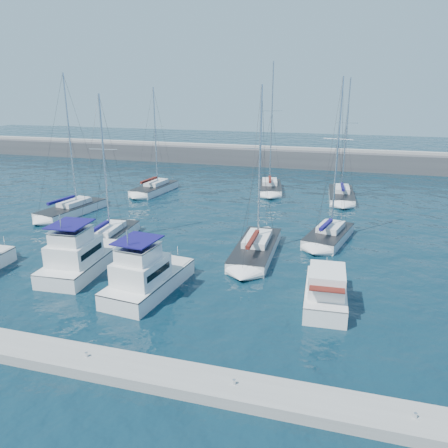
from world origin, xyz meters
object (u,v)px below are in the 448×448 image
(sailboat_mid_e, at_px, (329,235))
(sailboat_mid_a, at_px, (72,209))
(sailboat_back_b, at_px, (269,187))
(sailboat_back_a, at_px, (155,188))
(sailboat_back_c, at_px, (341,195))
(motor_yacht_stbd_inner, at_px, (146,278))
(sailboat_mid_b, at_px, (106,238))
(motor_yacht_stbd_outer, at_px, (326,292))
(sailboat_mid_d, at_px, (256,249))
(motor_yacht_port_inner, at_px, (80,258))

(sailboat_mid_e, bearing_deg, sailboat_mid_a, -169.52)
(sailboat_mid_e, height_order, sailboat_back_b, sailboat_back_b)
(sailboat_back_a, bearing_deg, sailboat_back_c, 14.42)
(motor_yacht_stbd_inner, distance_m, sailboat_back_c, 34.00)
(sailboat_mid_b, distance_m, sailboat_back_c, 31.14)
(motor_yacht_stbd_outer, distance_m, sailboat_mid_b, 21.56)
(sailboat_back_c, bearing_deg, sailboat_mid_d, -110.44)
(motor_yacht_stbd_outer, distance_m, sailboat_back_b, 33.07)
(motor_yacht_port_inner, distance_m, sailboat_mid_d, 14.69)
(sailboat_back_a, bearing_deg, sailboat_mid_d, -38.80)
(sailboat_back_c, bearing_deg, sailboat_mid_b, -135.46)
(sailboat_mid_b, bearing_deg, sailboat_mid_e, 13.92)
(sailboat_mid_b, relative_size, sailboat_back_c, 0.90)
(motor_yacht_port_inner, bearing_deg, sailboat_mid_b, 99.68)
(motor_yacht_stbd_inner, height_order, sailboat_mid_e, sailboat_mid_e)
(motor_yacht_stbd_outer, bearing_deg, sailboat_back_c, 86.66)
(sailboat_mid_b, xyz_separation_m, sailboat_mid_e, (20.02, 6.48, 0.03))
(motor_yacht_stbd_inner, bearing_deg, sailboat_mid_a, 143.19)
(motor_yacht_stbd_inner, relative_size, sailboat_mid_d, 0.57)
(sailboat_mid_e, distance_m, sailboat_back_c, 16.82)
(sailboat_mid_e, distance_m, sailboat_back_b, 20.65)
(sailboat_back_b, bearing_deg, motor_yacht_stbd_inner, -105.74)
(sailboat_back_a, xyz_separation_m, sailboat_back_b, (15.19, 4.90, 0.04))
(motor_yacht_port_inner, distance_m, motor_yacht_stbd_outer, 19.00)
(motor_yacht_port_inner, distance_m, sailboat_back_b, 32.84)
(sailboat_back_b, bearing_deg, sailboat_mid_a, -149.90)
(sailboat_mid_b, height_order, sailboat_back_c, sailboat_back_c)
(motor_yacht_stbd_outer, bearing_deg, sailboat_mid_d, 126.60)
(sailboat_mid_a, xyz_separation_m, sailboat_back_b, (19.87, 17.34, 0.03))
(motor_yacht_port_inner, distance_m, sailboat_mid_a, 17.58)
(sailboat_mid_a, distance_m, sailboat_back_c, 33.49)
(motor_yacht_port_inner, bearing_deg, sailboat_mid_a, 123.05)
(motor_yacht_port_inner, height_order, sailboat_back_c, sailboat_back_c)
(sailboat_mid_e, xyz_separation_m, sailboat_back_a, (-24.29, 13.64, -0.02))
(motor_yacht_port_inner, height_order, motor_yacht_stbd_inner, same)
(sailboat_back_b, bearing_deg, sailboat_mid_b, -124.58)
(sailboat_mid_a, height_order, sailboat_mid_d, sailboat_mid_a)
(sailboat_mid_d, bearing_deg, motor_yacht_stbd_inner, -123.45)
(sailboat_back_a, bearing_deg, motor_yacht_stbd_inner, -59.22)
(motor_yacht_stbd_inner, distance_m, sailboat_mid_b, 11.67)
(sailboat_back_b, distance_m, sailboat_back_c, 9.91)
(motor_yacht_stbd_outer, xyz_separation_m, sailboat_back_a, (-24.78, 26.75, -0.43))
(sailboat_mid_a, bearing_deg, sailboat_back_a, 78.65)
(motor_yacht_port_inner, xyz_separation_m, sailboat_back_a, (-5.78, 26.56, -0.62))
(sailboat_mid_d, distance_m, sailboat_back_c, 23.12)
(motor_yacht_stbd_inner, relative_size, sailboat_back_a, 0.58)
(sailboat_mid_d, distance_m, sailboat_back_b, 24.09)
(sailboat_mid_a, relative_size, sailboat_mid_d, 1.08)
(sailboat_mid_a, relative_size, sailboat_mid_b, 1.14)
(sailboat_back_a, bearing_deg, sailboat_mid_a, -103.45)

